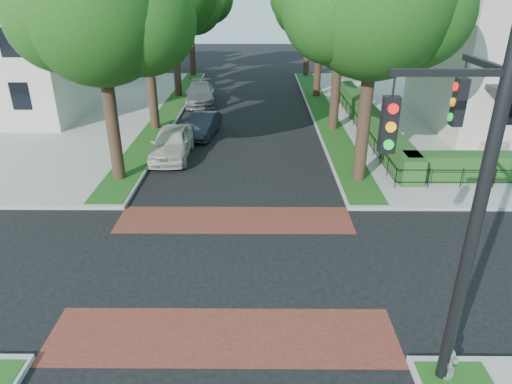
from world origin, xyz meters
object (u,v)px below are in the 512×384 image
at_px(traffic_signal, 466,191).
at_px(parked_car_rear, 200,94).
at_px(parked_car_middle, 203,125).
at_px(fire_hydrant, 448,363).
at_px(parked_car_front, 172,143).

height_order(traffic_signal, parked_car_rear, traffic_signal).
distance_m(parked_car_middle, fire_hydrant, 20.00).
height_order(traffic_signal, parked_car_middle, traffic_signal).
bearing_deg(traffic_signal, parked_car_middle, 111.70).
relative_size(parked_car_front, parked_car_middle, 1.16).
relative_size(traffic_signal, fire_hydrant, 10.03).
distance_m(traffic_signal, fire_hydrant, 4.19).
xyz_separation_m(parked_car_middle, fire_hydrant, (7.60, -18.50, -0.14)).
bearing_deg(fire_hydrant, parked_car_middle, 136.20).
bearing_deg(parked_car_middle, fire_hydrant, -59.17).
height_order(parked_car_front, parked_car_middle, parked_car_front).
height_order(parked_car_middle, fire_hydrant, parked_car_middle).
bearing_deg(parked_car_middle, traffic_signal, -59.80).
xyz_separation_m(traffic_signal, parked_car_front, (-8.49, 14.56, -3.90)).
distance_m(traffic_signal, parked_car_middle, 20.12).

